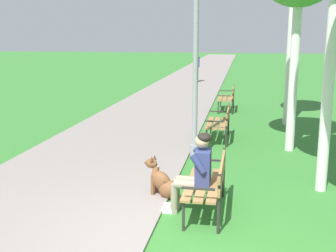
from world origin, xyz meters
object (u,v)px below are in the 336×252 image
(park_bench_near, at_px, (210,181))
(lamp_post_near, at_px, (196,59))
(park_bench_mid, at_px, (221,121))
(pedestrian_distant, at_px, (196,68))
(person_seated_on_near_bench, at_px, (196,170))
(dog_brown, at_px, (163,183))
(park_bench_far, at_px, (228,97))

(park_bench_near, xyz_separation_m, lamp_post_near, (-0.56, 2.93, 1.65))
(park_bench_mid, bearing_deg, pedestrian_distant, 98.90)
(person_seated_on_near_bench, distance_m, dog_brown, 0.88)
(park_bench_near, distance_m, pedestrian_distant, 18.18)
(dog_brown, bearing_deg, park_bench_near, -31.43)
(park_bench_mid, xyz_separation_m, dog_brown, (-0.70, -4.18, -0.25))
(person_seated_on_near_bench, xyz_separation_m, pedestrian_distant, (-1.98, 18.06, 0.16))
(park_bench_mid, height_order, dog_brown, park_bench_mid)
(park_bench_mid, height_order, pedestrian_distant, pedestrian_distant)
(park_bench_far, distance_m, lamp_post_near, 6.44)
(park_bench_near, bearing_deg, park_bench_far, 90.49)
(park_bench_mid, relative_size, dog_brown, 1.86)
(park_bench_far, xyz_separation_m, pedestrian_distant, (-2.11, 8.90, 0.33))
(park_bench_near, distance_m, park_bench_far, 9.14)
(park_bench_far, bearing_deg, dog_brown, -94.75)
(person_seated_on_near_bench, height_order, lamp_post_near, lamp_post_near)
(park_bench_near, xyz_separation_m, park_bench_mid, (-0.09, 4.66, 0.00))
(lamp_post_near, bearing_deg, person_seated_on_near_bench, -83.17)
(lamp_post_near, bearing_deg, dog_brown, -95.53)
(dog_brown, bearing_deg, park_bench_far, 85.25)
(park_bench_mid, distance_m, person_seated_on_near_bench, 4.69)
(pedestrian_distant, bearing_deg, lamp_post_near, -83.86)
(park_bench_far, xyz_separation_m, dog_brown, (-0.72, -8.65, -0.25))
(park_bench_far, bearing_deg, lamp_post_near, -94.44)
(park_bench_mid, xyz_separation_m, pedestrian_distant, (-2.09, 13.38, 0.33))
(park_bench_far, height_order, person_seated_on_near_bench, person_seated_on_near_bench)
(park_bench_near, bearing_deg, pedestrian_distant, 96.91)
(dog_brown, relative_size, pedestrian_distant, 0.49)
(park_bench_mid, relative_size, pedestrian_distant, 0.91)
(park_bench_mid, height_order, lamp_post_near, lamp_post_near)
(pedestrian_distant, bearing_deg, person_seated_on_near_bench, -83.74)
(person_seated_on_near_bench, bearing_deg, lamp_post_near, 96.83)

